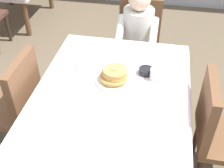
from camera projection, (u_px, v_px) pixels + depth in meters
ground_plane at (111, 157)px, 2.50m from camera, size 14.00×14.00×0.00m
dining_table_main at (111, 102)px, 2.09m from camera, size 1.12×1.52×0.74m
chair_diner at (138, 38)px, 3.05m from camera, size 0.44×0.45×0.93m
diner_person at (137, 34)px, 2.85m from camera, size 0.40×0.43×1.12m
chair_right_side at (217, 128)px, 2.06m from camera, size 0.45×0.44×0.93m
chair_left_side at (16, 101)px, 2.28m from camera, size 0.45×0.44×0.93m
plate_breakfast at (114, 80)px, 2.14m from camera, size 0.28×0.28×0.02m
breakfast_stack at (114, 75)px, 2.11m from camera, size 0.21×0.21×0.10m
cup_coffee at (155, 74)px, 2.14m from camera, size 0.11×0.08×0.08m
bowl_butter at (146, 71)px, 2.20m from camera, size 0.11×0.11×0.04m
syrup_pitcher at (79, 66)px, 2.23m from camera, size 0.08×0.08×0.07m
fork_left_of_plate at (89, 80)px, 2.15m from camera, size 0.03×0.18×0.00m
knife_right_of_plate at (139, 85)px, 2.10m from camera, size 0.03×0.20×0.00m
spoon_near_edge at (110, 115)px, 1.87m from camera, size 0.15×0.05×0.00m
napkin_folded at (73, 89)px, 2.07m from camera, size 0.19×0.15×0.01m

